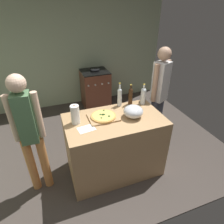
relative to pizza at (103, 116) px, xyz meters
The scene contains 14 objects.
ground_plane 1.28m from the pizza, 94.68° to the left, with size 4.70×3.79×0.02m, color #3F3833.
kitchen_wall_rear 2.49m from the pizza, 91.56° to the left, with size 4.70×0.10×2.60m, color #99A889.
counter 0.52m from the pizza, 28.64° to the right, with size 1.34×0.77×0.94m, color tan.
cutting_board 0.02m from the pizza, 139.65° to the right, with size 0.40×0.32×0.02m, color tan.
pizza is the anchor object (origin of this frame).
mixing_bowl 0.41m from the pizza, 16.08° to the right, with size 0.27×0.27×0.17m.
paper_towel_roll 0.38m from the pizza, behind, with size 0.11×0.11×0.26m.
wine_bottle_dark 0.73m from the pizza, 15.06° to the left, with size 0.08×0.08×0.32m.
wine_bottle_green 0.57m from the pizza, 24.76° to the left, with size 0.06×0.06×0.33m.
wine_bottle_amber 0.43m from the pizza, 36.34° to the left, with size 0.06×0.06×0.37m.
recipe_sheet 0.33m from the pizza, 148.22° to the right, with size 0.21×0.15×0.00m, color white.
stove 2.17m from the pizza, 77.67° to the left, with size 0.62×0.62×0.94m.
person_in_stripes 0.94m from the pizza, behind, with size 0.36×0.21×1.68m.
person_in_red 1.14m from the pizza, 17.48° to the left, with size 0.37×0.27×1.73m.
Camera 1 is at (-0.58, -1.32, 2.32)m, focal length 30.51 mm.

